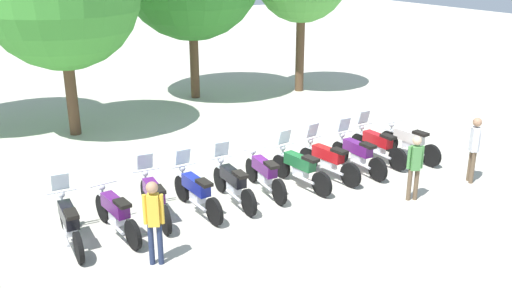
% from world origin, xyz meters
% --- Properties ---
extents(ground_plane, '(80.00, 80.00, 0.00)m').
position_xyz_m(ground_plane, '(0.00, 0.00, 0.00)').
color(ground_plane, '#BCB7A8').
extents(motorcycle_0, '(0.62, 2.19, 1.37)m').
position_xyz_m(motorcycle_0, '(-4.84, -0.04, 0.52)').
color(motorcycle_0, black).
rests_on(motorcycle_0, ground_plane).
extents(motorcycle_1, '(0.62, 2.19, 0.99)m').
position_xyz_m(motorcycle_1, '(-3.88, -0.12, 0.50)').
color(motorcycle_1, black).
rests_on(motorcycle_1, ground_plane).
extents(motorcycle_2, '(0.64, 2.19, 1.37)m').
position_xyz_m(motorcycle_2, '(-2.90, 0.16, 0.52)').
color(motorcycle_2, black).
rests_on(motorcycle_2, ground_plane).
extents(motorcycle_3, '(0.62, 2.19, 1.37)m').
position_xyz_m(motorcycle_3, '(-1.94, -0.02, 0.52)').
color(motorcycle_3, black).
rests_on(motorcycle_3, ground_plane).
extents(motorcycle_4, '(0.62, 2.19, 1.37)m').
position_xyz_m(motorcycle_4, '(-0.97, -0.02, 0.52)').
color(motorcycle_4, black).
rests_on(motorcycle_4, ground_plane).
extents(motorcycle_5, '(0.65, 2.19, 0.99)m').
position_xyz_m(motorcycle_5, '(0.00, 0.10, 0.50)').
color(motorcycle_5, black).
rests_on(motorcycle_5, ground_plane).
extents(motorcycle_6, '(0.62, 2.19, 1.37)m').
position_xyz_m(motorcycle_6, '(0.96, -0.06, 0.52)').
color(motorcycle_6, black).
rests_on(motorcycle_6, ground_plane).
extents(motorcycle_7, '(0.62, 2.19, 1.37)m').
position_xyz_m(motorcycle_7, '(1.93, 0.01, 0.52)').
color(motorcycle_7, black).
rests_on(motorcycle_7, ground_plane).
extents(motorcycle_8, '(0.62, 2.19, 1.37)m').
position_xyz_m(motorcycle_8, '(2.90, -0.05, 0.52)').
color(motorcycle_8, black).
rests_on(motorcycle_8, ground_plane).
extents(motorcycle_9, '(0.62, 2.19, 1.37)m').
position_xyz_m(motorcycle_9, '(3.87, 0.21, 0.52)').
color(motorcycle_9, black).
rests_on(motorcycle_9, ground_plane).
extents(motorcycle_10, '(0.62, 2.19, 0.99)m').
position_xyz_m(motorcycle_10, '(4.84, -0.07, 0.50)').
color(motorcycle_10, black).
rests_on(motorcycle_10, ground_plane).
extents(person_0, '(0.40, 0.28, 1.62)m').
position_xyz_m(person_0, '(2.79, -2.18, 0.94)').
color(person_0, brown).
rests_on(person_0, ground_plane).
extents(person_1, '(0.31, 0.39, 1.75)m').
position_xyz_m(person_1, '(4.92, -2.18, 1.03)').
color(person_1, brown).
rests_on(person_1, ground_plane).
extents(person_2, '(0.39, 0.31, 1.73)m').
position_xyz_m(person_2, '(-3.64, -1.71, 1.02)').
color(person_2, '#232D4C').
rests_on(person_2, ground_plane).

